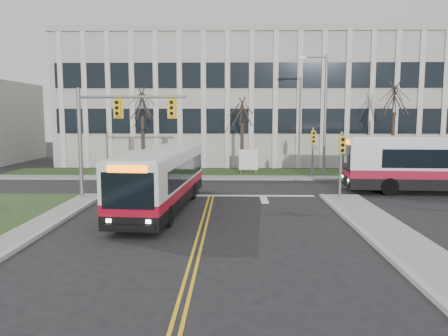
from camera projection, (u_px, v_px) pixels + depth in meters
ground at (202, 233)px, 17.47m from camera, size 120.00×120.00×0.00m
sidewalk_cross at (283, 178)px, 32.46m from camera, size 44.00×1.60×0.14m
building_lawn at (279, 173)px, 35.24m from camera, size 44.00×5.00×0.12m
office_building at (268, 103)px, 46.44m from camera, size 40.00×16.00×12.00m
mast_arm_signal at (109, 123)px, 24.18m from camera, size 6.11×0.38×6.20m
signal_pole_near at (341, 156)px, 23.88m from camera, size 0.34×0.39×3.80m
signal_pole_far at (313, 145)px, 32.32m from camera, size 0.34×0.39×3.80m
streetlight at (323, 109)px, 32.78m from camera, size 2.15×0.25×9.20m
directory_sign at (248, 160)px, 34.66m from camera, size 1.50×0.12×2.00m
tree_left at (142, 105)px, 34.80m from camera, size 1.80×1.80×7.70m
tree_mid at (242, 113)px, 34.92m from camera, size 1.80×1.80×6.82m
tree_right at (394, 100)px, 34.36m from camera, size 1.80×1.80×8.25m
bus_main at (162, 180)px, 21.80m from camera, size 3.19×11.06×2.91m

